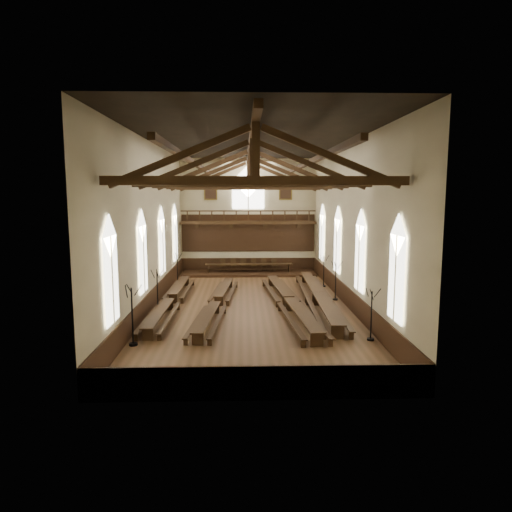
{
  "coord_description": "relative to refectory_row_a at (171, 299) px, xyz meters",
  "views": [
    {
      "loc": [
        -0.51,
        -27.54,
        6.9
      ],
      "look_at": [
        0.35,
        1.5,
        2.94
      ],
      "focal_mm": 32.0,
      "sensor_mm": 36.0,
      "label": 1
    }
  ],
  "objects": [
    {
      "name": "roof_trusses",
      "position": [
        4.94,
        -0.03,
        7.72
      ],
      "size": [
        11.7,
        25.7,
        2.8
      ],
      "color": "#352511",
      "rests_on": "room_walls"
    },
    {
      "name": "high_chairs",
      "position": [
        4.98,
        12.12,
        0.31
      ],
      "size": [
        5.03,
        0.54,
        1.09
      ],
      "color": "#352511",
      "rests_on": "dais"
    },
    {
      "name": "refectory_row_b",
      "position": [
        2.89,
        -0.81,
        -0.01
      ],
      "size": [
        1.84,
        13.71,
        0.67
      ],
      "color": "#352511",
      "rests_on": "ground"
    },
    {
      "name": "wainscot_band",
      "position": [
        4.94,
        -0.03,
        0.11
      ],
      "size": [
        12.0,
        26.0,
        1.2
      ],
      "color": "#351E10",
      "rests_on": "ground"
    },
    {
      "name": "candelabrum_right_near",
      "position": [
        10.49,
        -6.82,
        0.27
      ],
      "size": [
        0.72,
        0.76,
        2.52
      ],
      "color": "black",
      "rests_on": "ground"
    },
    {
      "name": "dais",
      "position": [
        4.98,
        11.37,
        -0.39
      ],
      "size": [
        11.4,
        3.14,
        0.21
      ],
      "primitive_type": "cube",
      "color": "#351E10",
      "rests_on": "ground"
    },
    {
      "name": "candelabrum_left_mid",
      "position": [
        -0.61,
        -1.06,
        0.27
      ],
      "size": [
        0.76,
        0.72,
        2.52
      ],
      "color": "black",
      "rests_on": "ground"
    },
    {
      "name": "room_walls",
      "position": [
        4.94,
        -0.03,
        5.97
      ],
      "size": [
        26.0,
        26.0,
        26.0
      ],
      "color": "beige",
      "rests_on": "ground"
    },
    {
      "name": "candelabrum_right_far",
      "position": [
        10.49,
        5.85,
        0.24
      ],
      "size": [
        0.73,
        0.68,
        2.42
      ],
      "color": "black",
      "rests_on": "ground"
    },
    {
      "name": "refectory_row_d",
      "position": [
        9.19,
        0.41,
        0.08
      ],
      "size": [
        1.84,
        14.83,
        0.79
      ],
      "color": "#352511",
      "rests_on": "ground"
    },
    {
      "name": "candelabrum_left_near",
      "position": [
        -0.61,
        -7.23,
        0.38
      ],
      "size": [
        0.76,
        0.88,
        2.86
      ],
      "color": "black",
      "rests_on": "ground"
    },
    {
      "name": "refectory_row_c",
      "position": [
        7.21,
        -0.78,
        0.06
      ],
      "size": [
        2.11,
        14.6,
        0.76
      ],
      "color": "#352511",
      "rests_on": "ground"
    },
    {
      "name": "high_table",
      "position": [
        4.98,
        11.37,
        0.31
      ],
      "size": [
        7.55,
        1.02,
        0.71
      ],
      "color": "#352511",
      "rests_on": "dais"
    },
    {
      "name": "ground",
      "position": [
        4.94,
        -0.03,
        -0.49
      ],
      "size": [
        26.0,
        26.0,
        0.0
      ],
      "primitive_type": "plane",
      "color": "brown",
      "rests_on": "ground"
    },
    {
      "name": "candelabrum_right_mid",
      "position": [
        10.49,
        1.49,
        0.29
      ],
      "size": [
        0.74,
        0.78,
        2.57
      ],
      "color": "black",
      "rests_on": "ground"
    },
    {
      "name": "end_window",
      "position": [
        4.94,
        12.87,
        6.73
      ],
      "size": [
        2.8,
        0.12,
        3.8
      ],
      "color": "white",
      "rests_on": "room_walls"
    },
    {
      "name": "candelabrum_left_far",
      "position": [
        -0.61,
        7.23,
        0.24
      ],
      "size": [
        0.69,
        0.73,
        2.41
      ],
      "color": "black",
      "rests_on": "ground"
    },
    {
      "name": "refectory_row_a",
      "position": [
        0.0,
        0.0,
        0.0
      ],
      "size": [
        1.45,
        13.73,
        0.68
      ],
      "color": "#352511",
      "rests_on": "ground"
    },
    {
      "name": "minstrels_gallery",
      "position": [
        4.94,
        12.63,
        3.41
      ],
      "size": [
        11.8,
        1.24,
        3.7
      ],
      "color": "#352511",
      "rests_on": "room_walls"
    },
    {
      "name": "portraits",
      "position": [
        4.94,
        12.87,
        6.61
      ],
      "size": [
        7.75,
        0.09,
        1.45
      ],
      "color": "brown",
      "rests_on": "room_walls"
    },
    {
      "name": "side_windows",
      "position": [
        4.94,
        -0.03,
        3.25
      ],
      "size": [
        11.85,
        19.8,
        4.5
      ],
      "color": "white",
      "rests_on": "room_walls"
    }
  ]
}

